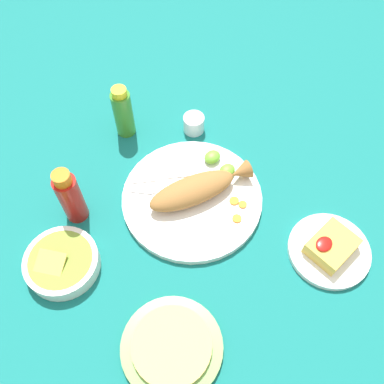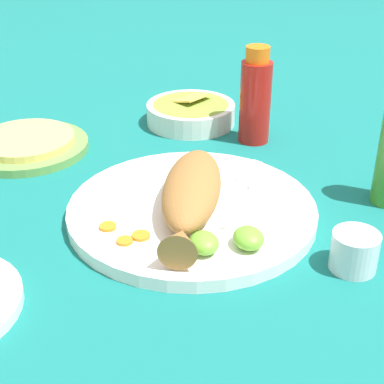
{
  "view_description": "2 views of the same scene",
  "coord_description": "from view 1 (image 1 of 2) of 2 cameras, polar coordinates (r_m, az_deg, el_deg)",
  "views": [
    {
      "loc": [
        0.38,
        0.39,
        0.91
      ],
      "look_at": [
        0.0,
        0.0,
        0.04
      ],
      "focal_mm": 40.0,
      "sensor_mm": 36.0,
      "label": 1
    },
    {
      "loc": [
        -0.68,
        0.16,
        0.43
      ],
      "look_at": [
        0.0,
        0.0,
        0.04
      ],
      "focal_mm": 55.0,
      "sensor_mm": 36.0,
      "label": 2
    }
  ],
  "objects": [
    {
      "name": "fork_far",
      "position": [
        1.07,
        -3.81,
        1.98
      ],
      "size": [
        0.16,
        0.12,
        0.0
      ],
      "rotation": [
        0.0,
        0.0,
        5.65
      ],
      "color": "silver",
      "rests_on": "main_plate"
    },
    {
      "name": "hot_sauce_bottle_green",
      "position": [
        1.15,
        -9.18,
        10.44
      ],
      "size": [
        0.05,
        0.05,
        0.16
      ],
      "color": "#3D8428",
      "rests_on": "ground_plane"
    },
    {
      "name": "lime_wedge_side",
      "position": [
        1.1,
        2.72,
        4.69
      ],
      "size": [
        0.04,
        0.04,
        0.02
      ],
      "primitive_type": "ellipsoid",
      "color": "#6BB233",
      "rests_on": "main_plate"
    },
    {
      "name": "carrot_slice_far",
      "position": [
        1.04,
        5.63,
        -1.18
      ],
      "size": [
        0.02,
        0.02,
        0.0
      ],
      "primitive_type": "cylinder",
      "color": "orange",
      "rests_on": "main_plate"
    },
    {
      "name": "tortilla_stack",
      "position": [
        0.91,
        -2.74,
        -19.79
      ],
      "size": [
        0.16,
        0.16,
        0.01
      ],
      "primitive_type": "cylinder",
      "color": "#E0C666",
      "rests_on": "tortilla_plate"
    },
    {
      "name": "main_plate",
      "position": [
        1.05,
        0.0,
        -0.84
      ],
      "size": [
        0.34,
        0.34,
        0.02
      ],
      "primitive_type": "cylinder",
      "color": "white",
      "rests_on": "ground_plane"
    },
    {
      "name": "hot_sauce_bottle_red",
      "position": [
        1.01,
        -15.92,
        -0.62
      ],
      "size": [
        0.05,
        0.05,
        0.17
      ],
      "color": "#B21914",
      "rests_on": "ground_plane"
    },
    {
      "name": "lime_wedge_main",
      "position": [
        1.08,
        4.71,
        2.87
      ],
      "size": [
        0.04,
        0.04,
        0.02
      ],
      "primitive_type": "ellipsoid",
      "color": "#6BB233",
      "rests_on": "main_plate"
    },
    {
      "name": "salt_cup",
      "position": [
        1.18,
        0.24,
        9.01
      ],
      "size": [
        0.06,
        0.06,
        0.05
      ],
      "color": "silver",
      "rests_on": "ground_plane"
    },
    {
      "name": "tortilla_plate",
      "position": [
        0.92,
        -2.71,
        -19.97
      ],
      "size": [
        0.21,
        0.21,
        0.01
      ],
      "primitive_type": "cylinder",
      "color": "#6B9E4C",
      "rests_on": "ground_plane"
    },
    {
      "name": "fork_near",
      "position": [
        1.05,
        -4.74,
        0.01
      ],
      "size": [
        0.13,
        0.15,
        0.0
      ],
      "rotation": [
        0.0,
        0.0,
        5.38
      ],
      "color": "silver",
      "rests_on": "main_plate"
    },
    {
      "name": "side_plate_fries",
      "position": [
        1.04,
        17.78,
        -7.44
      ],
      "size": [
        0.19,
        0.19,
        0.01
      ],
      "primitive_type": "cylinder",
      "color": "white",
      "rests_on": "ground_plane"
    },
    {
      "name": "guacamole_bowl",
      "position": [
        1.0,
        -16.97,
        -8.97
      ],
      "size": [
        0.17,
        0.17,
        0.05
      ],
      "color": "white",
      "rests_on": "ground_plane"
    },
    {
      "name": "carrot_slice_near",
      "position": [
        1.04,
        6.76,
        -1.67
      ],
      "size": [
        0.02,
        0.02,
        0.0
      ],
      "primitive_type": "cylinder",
      "color": "orange",
      "rests_on": "main_plate"
    },
    {
      "name": "fried_fish",
      "position": [
        1.02,
        0.71,
        0.46
      ],
      "size": [
        0.27,
        0.15,
        0.05
      ],
      "rotation": [
        0.0,
        0.0,
        -0.33
      ],
      "color": "#996633",
      "rests_on": "main_plate"
    },
    {
      "name": "ground_plane",
      "position": [
        1.06,
        0.0,
        -1.09
      ],
      "size": [
        4.0,
        4.0,
        0.0
      ],
      "primitive_type": "plane",
      "color": "#146B66"
    },
    {
      "name": "carrot_slice_mid",
      "position": [
        1.02,
        6.01,
        -3.54
      ],
      "size": [
        0.02,
        0.02,
        0.0
      ],
      "primitive_type": "cylinder",
      "color": "orange",
      "rests_on": "main_plate"
    },
    {
      "name": "fries_pile",
      "position": [
        1.01,
        18.12,
        -6.84
      ],
      "size": [
        0.1,
        0.08,
        0.04
      ],
      "color": "gold",
      "rests_on": "side_plate_fries"
    }
  ]
}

